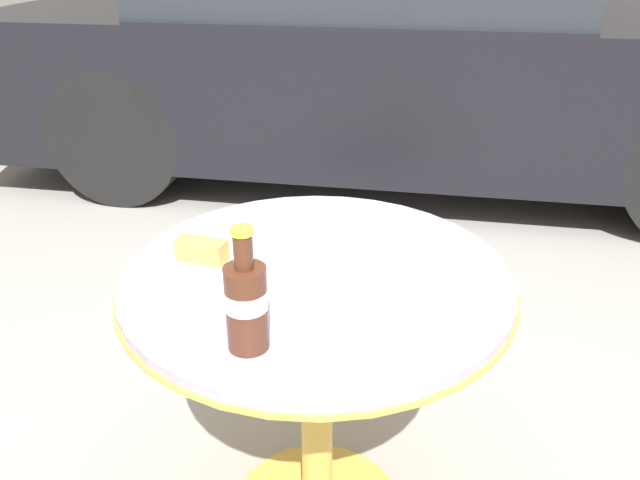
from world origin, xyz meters
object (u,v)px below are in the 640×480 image
at_px(bistro_table, 317,335).
at_px(lunch_plate_near, 201,263).
at_px(drinking_glass, 286,251).
at_px(parked_car, 395,58).
at_px(cola_bottle_left, 246,302).

relative_size(bistro_table, lunch_plate_near, 3.18).
bearing_deg(drinking_glass, bistro_table, 31.58).
bearing_deg(parked_car, cola_bottle_left, -90.92).
relative_size(cola_bottle_left, lunch_plate_near, 0.87).
height_order(lunch_plate_near, parked_car, parked_car).
xyz_separation_m(cola_bottle_left, parked_car, (0.05, 2.83, -0.13)).
bearing_deg(cola_bottle_left, drinking_glass, 87.17).
distance_m(lunch_plate_near, parked_car, 2.60).
xyz_separation_m(lunch_plate_near, parked_car, (0.21, 2.59, -0.06)).
bearing_deg(lunch_plate_near, parked_car, 85.34).
distance_m(cola_bottle_left, drinking_glass, 0.23).
distance_m(cola_bottle_left, parked_car, 2.83).
distance_m(cola_bottle_left, lunch_plate_near, 0.30).
relative_size(bistro_table, parked_car, 0.18).
relative_size(cola_bottle_left, drinking_glass, 1.74).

